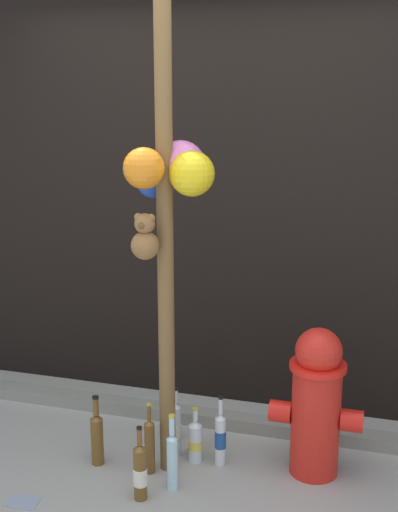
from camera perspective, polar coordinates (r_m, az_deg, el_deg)
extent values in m
cube|color=black|center=(4.20, 2.38, 11.03)|extent=(10.00, 0.20, 3.57)
cube|color=gray|center=(4.25, 0.64, -13.57)|extent=(8.00, 0.12, 0.08)
cylinder|color=brown|center=(3.32, -2.93, 4.76)|extent=(0.08, 0.08, 2.96)
sphere|color=blue|center=(3.43, -3.87, 6.43)|extent=(0.18, 0.18, 0.18)
sphere|color=yellow|center=(3.23, -0.60, 7.02)|extent=(0.22, 0.22, 0.22)
sphere|color=orange|center=(3.21, -4.71, 7.43)|extent=(0.20, 0.20, 0.20)
sphere|color=#D66BB2|center=(3.37, -1.56, 7.70)|extent=(0.25, 0.25, 0.25)
sphere|color=brown|center=(3.27, -4.59, 0.90)|extent=(0.14, 0.14, 0.14)
sphere|color=brown|center=(3.25, -4.63, 2.76)|extent=(0.10, 0.10, 0.10)
sphere|color=brown|center=(3.25, -5.19, 3.31)|extent=(0.04, 0.04, 0.04)
sphere|color=brown|center=(3.23, -4.10, 3.25)|extent=(0.04, 0.04, 0.04)
sphere|color=brown|center=(3.21, -4.90, 2.60)|extent=(0.04, 0.04, 0.04)
cylinder|color=red|center=(3.71, 9.87, -13.66)|extent=(0.26, 0.26, 0.60)
cylinder|color=red|center=(3.58, 10.08, -9.20)|extent=(0.30, 0.30, 0.03)
sphere|color=red|center=(3.54, 10.14, -7.98)|extent=(0.25, 0.25, 0.25)
cylinder|color=red|center=(3.72, 6.94, -12.97)|extent=(0.12, 0.12, 0.12)
cylinder|color=red|center=(3.69, 12.86, -13.49)|extent=(0.12, 0.12, 0.12)
cylinder|color=brown|center=(3.74, -4.21, -15.97)|extent=(0.06, 0.06, 0.29)
cone|color=brown|center=(3.67, -4.26, -13.90)|extent=(0.06, 0.06, 0.02)
cylinder|color=brown|center=(3.64, -4.27, -13.15)|extent=(0.02, 0.02, 0.09)
cylinder|color=gold|center=(3.62, -4.29, -12.46)|extent=(0.02, 0.02, 0.01)
cylinder|color=#B2DBEA|center=(3.61, -2.29, -17.23)|extent=(0.06, 0.06, 0.28)
cone|color=#B2DBEA|center=(3.53, -2.31, -15.12)|extent=(0.06, 0.06, 0.02)
cylinder|color=#B2DBEA|center=(3.50, -2.32, -14.24)|extent=(0.03, 0.03, 0.10)
cylinder|color=gold|center=(3.47, -2.33, -13.43)|extent=(0.03, 0.03, 0.01)
cylinder|color=silver|center=(3.85, -0.32, -15.63)|extent=(0.08, 0.08, 0.21)
cone|color=silver|center=(3.79, -0.32, -14.02)|extent=(0.08, 0.08, 0.03)
cylinder|color=silver|center=(3.77, -0.33, -13.38)|extent=(0.03, 0.03, 0.06)
cylinder|color=#D8C64C|center=(3.85, -0.32, -15.70)|extent=(0.08, 0.08, 0.05)
cylinder|color=gold|center=(3.75, -0.33, -12.86)|extent=(0.03, 0.03, 0.01)
cylinder|color=silver|center=(3.80, 1.82, -15.47)|extent=(0.06, 0.06, 0.28)
cone|color=silver|center=(3.73, 1.84, -13.47)|extent=(0.06, 0.06, 0.02)
cylinder|color=silver|center=(3.70, 1.85, -12.67)|extent=(0.02, 0.02, 0.09)
cylinder|color=#1E478C|center=(3.80, 1.82, -15.29)|extent=(0.06, 0.06, 0.10)
cylinder|color=black|center=(3.68, 1.86, -11.95)|extent=(0.03, 0.03, 0.01)
cylinder|color=brown|center=(3.85, -8.64, -15.33)|extent=(0.07, 0.07, 0.27)
cone|color=brown|center=(3.78, -8.73, -13.39)|extent=(0.07, 0.07, 0.03)
cylinder|color=brown|center=(3.75, -8.76, -12.55)|extent=(0.03, 0.03, 0.10)
cylinder|color=black|center=(3.73, -8.80, -11.80)|extent=(0.04, 0.04, 0.01)
cylinder|color=silver|center=(3.89, -1.98, -14.64)|extent=(0.06, 0.06, 0.29)
cone|color=silver|center=(3.81, -2.00, -12.55)|extent=(0.06, 0.06, 0.02)
cylinder|color=silver|center=(3.79, -2.01, -11.85)|extent=(0.03, 0.03, 0.08)
cylinder|color=silver|center=(3.88, -1.98, -14.59)|extent=(0.06, 0.06, 0.10)
cylinder|color=black|center=(3.77, -2.01, -11.21)|extent=(0.03, 0.03, 0.01)
cylinder|color=#337038|center=(4.05, -2.29, -13.60)|extent=(0.06, 0.06, 0.26)
cone|color=#337038|center=(3.99, -2.31, -11.79)|extent=(0.06, 0.06, 0.02)
cylinder|color=#337038|center=(3.97, -2.31, -11.23)|extent=(0.03, 0.03, 0.06)
cylinder|color=gold|center=(3.95, -2.32, -10.74)|extent=(0.03, 0.03, 0.01)
cylinder|color=brown|center=(3.54, -5.02, -17.98)|extent=(0.07, 0.07, 0.28)
cone|color=brown|center=(3.47, -5.07, -15.87)|extent=(0.07, 0.07, 0.03)
cylinder|color=brown|center=(3.44, -5.09, -15.07)|extent=(0.02, 0.02, 0.08)
cylinder|color=silver|center=(3.55, -5.01, -18.16)|extent=(0.07, 0.07, 0.09)
cylinder|color=black|center=(3.41, -5.11, -14.36)|extent=(0.03, 0.03, 0.01)
cube|color=#8C99B2|center=(3.69, -14.74, -19.56)|extent=(0.16, 0.12, 0.01)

